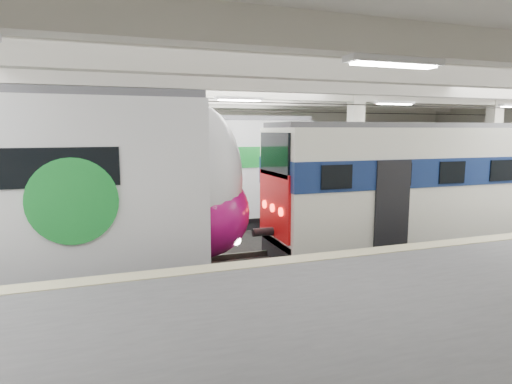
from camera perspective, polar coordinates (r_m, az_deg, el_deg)
name	(u,v)px	position (r m, az deg, el deg)	size (l,w,h in m)	color
station_hall	(284,158)	(10.68, 3.70, 4.58)	(36.00, 24.00, 5.75)	black
older_rer	(443,182)	(15.87, 23.64, 1.24)	(12.47, 2.75, 4.16)	white
far_train	(132,172)	(17.16, -16.20, 2.53)	(14.12, 3.22, 4.48)	white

